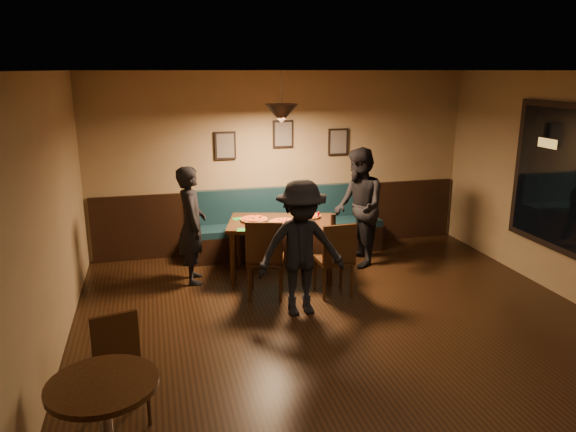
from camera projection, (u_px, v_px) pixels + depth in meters
The scene contains 25 objects.
floor at pixel (363, 351), 5.61m from camera, with size 7.00×7.00×0.00m, color black.
ceiling at pixel (374, 71), 4.87m from camera, with size 7.00×7.00×0.00m, color silver.
wall_back at pixel (283, 162), 8.51m from camera, with size 6.00×6.00×0.00m, color #8C704F.
wall_left at pixel (33, 244), 4.53m from camera, with size 7.00×7.00×0.00m, color #8C704F.
wainscot at pixel (283, 218), 8.72m from camera, with size 5.88×0.06×1.00m, color black.
booth_bench at pixel (287, 223), 8.47m from camera, with size 3.00×0.60×1.00m, color #0F232D, non-canonical shape.
picture_left at pixel (225, 146), 8.19m from camera, with size 0.32×0.04×0.42m, color black.
picture_center at pixel (283, 134), 8.37m from camera, with size 0.32×0.04×0.42m, color black.
picture_right at pixel (338, 142), 8.62m from camera, with size 0.32×0.04×0.42m, color black.
pendant_lamp at pixel (281, 114), 7.12m from camera, with size 0.44×0.44×0.25m, color black.
dining_table at pixel (282, 248), 7.60m from camera, with size 1.46×0.94×0.78m, color #33200E.
chair_near_left at pixel (265, 257), 6.86m from camera, with size 0.46×0.46×1.03m, color #33190E, non-canonical shape.
chair_near_right at pixel (333, 258), 6.93m from camera, with size 0.43×0.43×0.98m, color #331B0E, non-canonical shape.
diner_left at pixel (192, 225), 7.26m from camera, with size 0.58×0.38×1.60m, color black.
diner_right at pixel (359, 208), 7.90m from camera, with size 0.84×0.66×1.74m, color black.
diner_front at pixel (301, 248), 6.29m from camera, with size 1.04×0.60×1.61m, color black.
pizza_a at pixel (254, 219), 7.52m from camera, with size 0.38×0.38×0.04m, color gold.
pizza_b at pixel (284, 222), 7.37m from camera, with size 0.39×0.39×0.04m, color gold.
pizza_c at pixel (307, 216), 7.70m from camera, with size 0.38×0.38×0.04m, color orange.
soda_glass at pixel (333, 219), 7.30m from camera, with size 0.07×0.07×0.16m, color black.
tabasco_bottle at pixel (319, 215), 7.61m from camera, with size 0.03×0.03×0.12m, color maroon.
napkin_a at pixel (238, 219), 7.62m from camera, with size 0.14×0.14×0.01m, color #1C6A27.
napkin_b at pixel (243, 230), 7.09m from camera, with size 0.15×0.15×0.01m, color #217F2C.
cutlery_set at pixel (288, 230), 7.10m from camera, with size 0.02×0.20×0.00m, color silver.
cafe_chair_far at pixel (121, 372), 4.40m from camera, with size 0.39×0.39×0.88m, color black, non-canonical shape.
Camera 1 is at (-1.99, -4.70, 2.81)m, focal length 33.86 mm.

